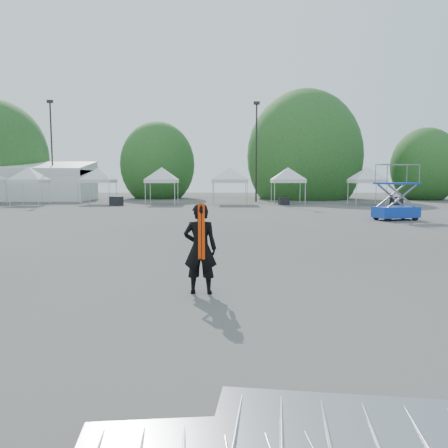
{
  "coord_description": "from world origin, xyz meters",
  "views": [
    {
      "loc": [
        -0.05,
        -11.54,
        2.35
      ],
      "look_at": [
        -0.09,
        -1.56,
        1.3
      ],
      "focal_mm": 35.0,
      "sensor_mm": 36.0,
      "label": 1
    }
  ],
  "objects": [
    {
      "name": "scissor_lift",
      "position": [
        9.54,
        12.96,
        1.57
      ],
      "size": [
        2.67,
        1.87,
        3.12
      ],
      "rotation": [
        0.0,
        0.0,
        0.3
      ],
      "color": "#0D29B0",
      "rests_on": "ground"
    },
    {
      "name": "light_pole_east",
      "position": [
        3.0,
        32.0,
        5.52
      ],
      "size": [
        0.6,
        0.25,
        9.8
      ],
      "color": "black",
      "rests_on": "ground"
    },
    {
      "name": "man",
      "position": [
        -0.57,
        -2.79,
        0.93
      ],
      "size": [
        0.7,
        0.48,
        1.85
      ],
      "rotation": [
        0.0,
        0.0,
        3.09
      ],
      "color": "black",
      "rests_on": "ground"
    },
    {
      "name": "marquee",
      "position": [
        -22.0,
        35.0,
        1.97
      ],
      "size": [
        15.0,
        6.25,
        4.23
      ],
      "color": "silver",
      "rests_on": "ground"
    },
    {
      "name": "tree_mid_e",
      "position": [
        9.0,
        39.0,
        4.84
      ],
      "size": [
        5.12,
        5.12,
        7.79
      ],
      "color": "#382314",
      "rests_on": "ground"
    },
    {
      "name": "light_pole_west",
      "position": [
        -18.0,
        34.0,
        5.77
      ],
      "size": [
        0.6,
        0.25,
        10.3
      ],
      "color": "black",
      "rests_on": "ground"
    },
    {
      "name": "tent_c",
      "position": [
        -11.7,
        28.65,
        3.06
      ],
      "size": [
        3.9,
        3.9,
        3.88
      ],
      "color": "silver",
      "rests_on": "ground"
    },
    {
      "name": "tent_f",
      "position": [
        5.68,
        28.68,
        3.06
      ],
      "size": [
        4.15,
        4.15,
        3.88
      ],
      "color": "silver",
      "rests_on": "ground"
    },
    {
      "name": "tent_g",
      "position": [
        12.42,
        27.09,
        3.06
      ],
      "size": [
        3.91,
        3.91,
        3.88
      ],
      "color": "silver",
      "rests_on": "ground"
    },
    {
      "name": "tent_d",
      "position": [
        -5.78,
        27.95,
        3.06
      ],
      "size": [
        3.93,
        3.93,
        3.88
      ],
      "color": "silver",
      "rests_on": "ground"
    },
    {
      "name": "ground",
      "position": [
        0.0,
        0.0,
        0.0
      ],
      "size": [
        120.0,
        120.0,
        0.0
      ],
      "primitive_type": "plane",
      "color": "#474442",
      "rests_on": "ground"
    },
    {
      "name": "tent_e",
      "position": [
        0.34,
        28.02,
        3.06
      ],
      "size": [
        4.54,
        4.54,
        3.88
      ],
      "color": "silver",
      "rests_on": "ground"
    },
    {
      "name": "barrier_mid",
      "position": [
        1.09,
        -7.71,
        0.04
      ],
      "size": [
        2.66,
        1.56,
        0.08
      ],
      "rotation": [
        0.0,
        0.0,
        -0.12
      ],
      "color": "#919398",
      "rests_on": "ground"
    },
    {
      "name": "tent_b",
      "position": [
        -17.38,
        27.12,
        3.06
      ],
      "size": [
        3.74,
        3.74,
        3.88
      ],
      "color": "silver",
      "rests_on": "ground"
    },
    {
      "name": "tree_mid_w",
      "position": [
        -8.0,
        40.0,
        3.93
      ],
      "size": [
        4.16,
        4.16,
        6.33
      ],
      "color": "#382314",
      "rests_on": "ground"
    },
    {
      "name": "crate_east",
      "position": [
        15.05,
        26.96,
        0.35
      ],
      "size": [
        1.07,
        0.94,
        0.7
      ],
      "primitive_type": "cube",
      "rotation": [
        0.0,
        0.0,
        0.3
      ],
      "color": "black",
      "rests_on": "ground"
    },
    {
      "name": "crate_mid",
      "position": [
        5.12,
        26.95,
        0.33
      ],
      "size": [
        0.95,
        0.79,
        0.66
      ],
      "primitive_type": "cube",
      "rotation": [
        0.0,
        0.0,
        0.16
      ],
      "color": "black",
      "rests_on": "ground"
    },
    {
      "name": "tree_far_e",
      "position": [
        22.0,
        37.0,
        3.63
      ],
      "size": [
        3.84,
        3.84,
        5.84
      ],
      "color": "#382314",
      "rests_on": "ground"
    },
    {
      "name": "crate_west",
      "position": [
        -9.45,
        26.01,
        0.39
      ],
      "size": [
        1.09,
        0.89,
        0.79
      ],
      "primitive_type": "cube",
      "rotation": [
        0.0,
        0.0,
        -0.11
      ],
      "color": "black",
      "rests_on": "ground"
    }
  ]
}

